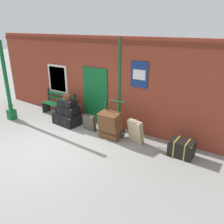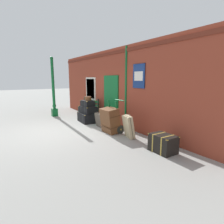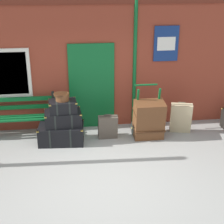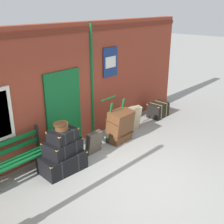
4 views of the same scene
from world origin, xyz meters
name	(u,v)px [view 2 (image 2 of 4)]	position (x,y,z in m)	size (l,w,h in m)	color
ground_plane	(57,131)	(0.00, 0.00, 0.00)	(60.00, 60.00, 0.00)	gray
brick_facade	(114,87)	(-0.01, 2.60, 1.60)	(10.40, 0.35, 3.20)	brown
lamp_post	(54,94)	(-2.97, 0.76, 1.17)	(0.28, 0.28, 3.06)	#0F5B28
platform_bench	(89,109)	(-1.72, 2.16, 0.44)	(1.60, 0.43, 1.01)	#0F5B28
steamer_trunk_base	(87,117)	(-0.79, 1.63, 0.21)	(1.06, 0.73, 0.43)	black
steamer_trunk_middle	(88,110)	(-0.74, 1.65, 0.58)	(0.84, 0.59, 0.33)	black
steamer_trunk_top	(88,103)	(-0.73, 1.63, 0.87)	(0.64, 0.50, 0.27)	black
round_hatbox	(88,98)	(-0.73, 1.66, 1.10)	(0.33, 0.31, 0.17)	brown
porters_trolley	(114,125)	(1.23, 1.76, 0.27)	(0.71, 0.59, 1.20)	black
large_brown_trunk	(110,120)	(1.23, 1.59, 0.47)	(0.70, 0.55, 0.93)	brown
suitcase_tan	(129,127)	(2.06, 1.78, 0.38)	(0.56, 0.42, 0.78)	tan
suitcase_slate	(99,120)	(0.28, 1.67, 0.29)	(0.46, 0.24, 0.61)	#51473D
corner_trunk	(163,143)	(3.53, 1.81, 0.24)	(0.70, 0.50, 0.49)	black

